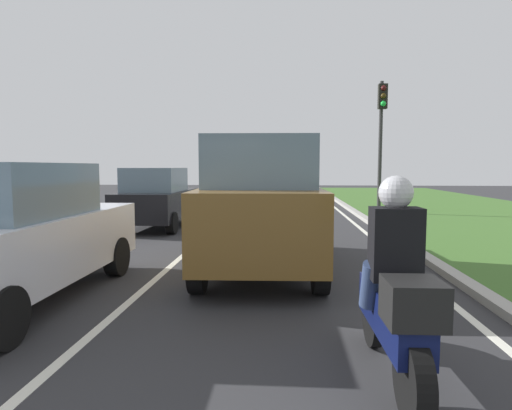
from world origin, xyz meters
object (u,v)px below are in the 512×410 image
at_px(car_hatchback_far, 157,198).
at_px(rider_person, 395,242).
at_px(traffic_light_near_right, 381,123).
at_px(motorcycle, 394,317).
at_px(car_suv_ahead, 261,204).
at_px(car_sedan_left_lane, 12,234).

height_order(car_hatchback_far, rider_person, car_hatchback_far).
bearing_deg(traffic_light_near_right, car_hatchback_far, -151.58).
distance_m(car_hatchback_far, motorcycle, 10.09).
bearing_deg(rider_person, car_suv_ahead, 107.74).
bearing_deg(car_hatchback_far, car_suv_ahead, -55.53).
bearing_deg(rider_person, car_sedan_left_lane, 157.24).
height_order(car_sedan_left_lane, rider_person, car_sedan_left_lane).
height_order(car_sedan_left_lane, motorcycle, car_sedan_left_lane).
bearing_deg(traffic_light_near_right, car_suv_ahead, -114.04).
height_order(car_suv_ahead, motorcycle, car_suv_ahead).
xyz_separation_m(car_suv_ahead, car_hatchback_far, (-3.36, 4.96, -0.28)).
xyz_separation_m(car_sedan_left_lane, car_hatchback_far, (-0.19, 7.08, -0.04)).
height_order(motorcycle, traffic_light_near_right, traffic_light_near_right).
distance_m(motorcycle, rider_person, 0.62).
bearing_deg(rider_person, motorcycle, -88.98).
distance_m(car_suv_ahead, car_hatchback_far, 6.00).
relative_size(car_sedan_left_lane, rider_person, 3.70).
bearing_deg(car_suv_ahead, traffic_light_near_right, 63.88).
xyz_separation_m(car_sedan_left_lane, traffic_light_near_right, (7.17, 11.06, 2.50)).
relative_size(motorcycle, rider_person, 1.63).
bearing_deg(car_sedan_left_lane, car_suv_ahead, 33.57).
bearing_deg(car_hatchback_far, traffic_light_near_right, 28.77).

